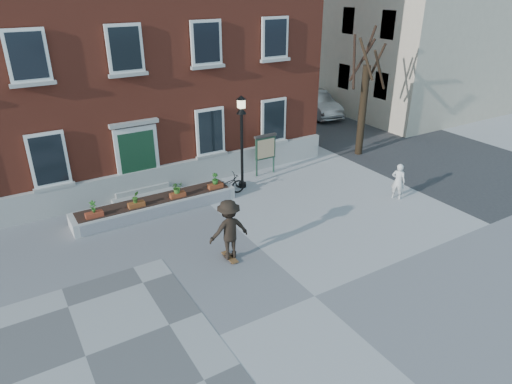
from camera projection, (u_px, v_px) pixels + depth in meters
ground at (315, 296)px, 12.75m from camera, size 100.00×100.00×0.00m
checker_patch at (86, 356)px, 10.71m from camera, size 6.00×6.00×0.01m
bicycle at (225, 185)px, 18.53m from camera, size 1.72×0.71×0.88m
parked_car at (315, 103)px, 29.46m from camera, size 2.36×4.88×1.54m
bystander at (398, 181)px, 18.13m from camera, size 0.58×0.65×1.49m
brick_building at (90, 23)px, 19.97m from camera, size 18.40×10.85×12.60m
planter_assembly at (156, 205)px, 17.25m from camera, size 6.20×1.12×1.15m
bare_tree at (364, 99)px, 22.00m from camera, size 1.83×1.83×6.16m
lamp_post at (242, 130)px, 18.38m from camera, size 0.40×0.40×3.93m
notice_board at (265, 148)px, 20.19m from camera, size 1.10×0.16×1.87m
skateboarder at (229, 230)px, 14.01m from camera, size 1.32×0.82×2.05m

